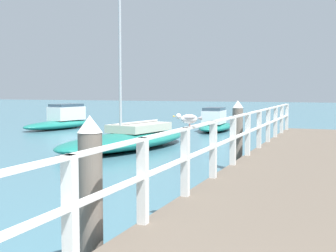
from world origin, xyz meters
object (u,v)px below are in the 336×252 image
boat_3 (215,123)px  seagull_foreground (189,118)px  dock_piling_near (91,196)px  boat_4 (128,139)px  dock_piling_far (237,135)px  boat_0 (62,121)px

boat_3 → seagull_foreground: bearing=101.1°
dock_piling_near → boat_3: (-3.76, 18.86, -0.55)m
seagull_foreground → dock_piling_near: bearing=137.1°
boat_3 → boat_4: size_ratio=0.59×
seagull_foreground → boat_3: seagull_foreground is taller
dock_piling_far → seagull_foreground: 5.25m
dock_piling_far → boat_4: size_ratio=0.26×
seagull_foreground → boat_0: 19.45m
dock_piling_far → boat_3: size_ratio=0.44×
boat_4 → dock_piling_far: bearing=157.0°
dock_piling_far → boat_4: 5.82m
boat_0 → dock_piling_near: bearing=-46.2°
dock_piling_far → dock_piling_near: bearing=-90.0°
boat_4 → seagull_foreground: bearing=132.0°
dock_piling_far → boat_3: dock_piling_far is taller
boat_4 → boat_3: bearing=-88.0°
boat_0 → boat_4: (7.33, -6.48, -0.10)m
dock_piling_far → boat_3: bearing=108.4°
seagull_foreground → dock_piling_far: bearing=-30.0°
dock_piling_near → boat_0: bearing=125.3°
dock_piling_far → seagull_foreground: dock_piling_far is taller
boat_0 → seagull_foreground: bearing=-41.1°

